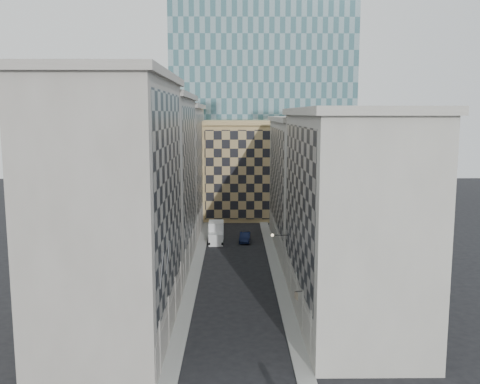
{
  "coord_description": "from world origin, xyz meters",
  "views": [
    {
      "loc": [
        -0.22,
        -36.39,
        20.15
      ],
      "look_at": [
        0.34,
        13.91,
        12.75
      ],
      "focal_mm": 40.0,
      "sensor_mm": 36.0,
      "label": 1
    }
  ],
  "objects": [
    {
      "name": "sidewalk_east",
      "position": [
        5.25,
        30.0,
        0.07
      ],
      "size": [
        1.5,
        100.0,
        0.15
      ],
      "primitive_type": "cube",
      "color": "gray",
      "rests_on": "ground"
    },
    {
      "name": "dark_car",
      "position": [
        1.5,
        46.19,
        0.77
      ],
      "size": [
        2.0,
        4.79,
        1.54
      ],
      "primitive_type": "imported",
      "rotation": [
        0.0,
        0.0,
        -0.08
      ],
      "color": "black",
      "rests_on": "ground"
    },
    {
      "name": "bldg_right_b",
      "position": [
        10.89,
        42.0,
        9.85
      ],
      "size": [
        10.8,
        28.8,
        19.7
      ],
      "color": "#A6A298",
      "rests_on": "ground"
    },
    {
      "name": "church_tower",
      "position": [
        0.0,
        82.0,
        26.95
      ],
      "size": [
        7.2,
        7.2,
        51.5
      ],
      "color": "#2F2A24",
      "rests_on": "ground"
    },
    {
      "name": "bldg_left_a",
      "position": [
        -10.88,
        11.0,
        11.82
      ],
      "size": [
        10.8,
        22.8,
        23.7
      ],
      "color": "gray",
      "rests_on": "ground"
    },
    {
      "name": "shop_sign",
      "position": [
        5.42,
        10.05,
        3.84
      ],
      "size": [
        0.78,
        0.68,
        0.78
      ],
      "rotation": [
        0.0,
        0.0,
        0.29
      ],
      "color": "black",
      "rests_on": "ground"
    },
    {
      "name": "bldg_right_a",
      "position": [
        10.88,
        15.0,
        10.32
      ],
      "size": [
        10.8,
        26.8,
        20.7
      ],
      "color": "#A6A298",
      "rests_on": "ground"
    },
    {
      "name": "bldg_left_b",
      "position": [
        -10.88,
        33.0,
        11.32
      ],
      "size": [
        10.8,
        22.8,
        22.7
      ],
      "color": "gray",
      "rests_on": "ground"
    },
    {
      "name": "bracket_lamp",
      "position": [
        4.38,
        24.0,
        6.2
      ],
      "size": [
        1.98,
        0.36,
        0.36
      ],
      "color": "black",
      "rests_on": "ground"
    },
    {
      "name": "flagpoles_left",
      "position": [
        -5.9,
        6.0,
        8.0
      ],
      "size": [
        0.1,
        6.33,
        2.33
      ],
      "color": "gray",
      "rests_on": "ground"
    },
    {
      "name": "bldg_left_c",
      "position": [
        -10.88,
        55.0,
        10.83
      ],
      "size": [
        10.8,
        22.8,
        21.7
      ],
      "color": "gray",
      "rests_on": "ground"
    },
    {
      "name": "box_truck",
      "position": [
        -3.08,
        46.21,
        1.37
      ],
      "size": [
        2.4,
        5.75,
        3.14
      ],
      "rotation": [
        0.0,
        0.0,
        0.01
      ],
      "color": "white",
      "rests_on": "ground"
    },
    {
      "name": "tan_block",
      "position": [
        2.0,
        67.9,
        9.44
      ],
      "size": [
        16.8,
        14.8,
        18.8
      ],
      "color": "tan",
      "rests_on": "ground"
    },
    {
      "name": "sidewalk_west",
      "position": [
        -5.25,
        30.0,
        0.07
      ],
      "size": [
        1.5,
        100.0,
        0.15
      ],
      "primitive_type": "cube",
      "color": "gray",
      "rests_on": "ground"
    }
  ]
}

